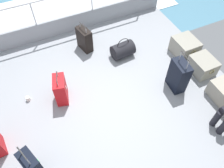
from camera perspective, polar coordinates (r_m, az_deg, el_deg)
ground_plane at (r=4.57m, az=-2.39°, el=-3.03°), size 4.40×5.20×0.06m
gunwale_port at (r=5.86m, az=-11.30°, el=14.51°), size 0.06×5.20×0.45m
railing_port at (r=5.55m, az=-12.24°, el=19.03°), size 0.04×4.20×1.02m
sea_wake at (r=7.34m, az=-14.18°, el=17.01°), size 12.00×12.00×0.01m
cargo_crate_0 at (r=5.44m, az=17.87°, el=8.89°), size 0.58×0.47×0.39m
cargo_crate_1 at (r=5.19m, az=21.85°, el=4.38°), size 0.55×0.44×0.34m
suitcase_0 at (r=4.38m, az=-12.80°, el=-1.43°), size 0.42×0.30×0.68m
suitcase_2 at (r=3.74m, az=-19.27°, el=-19.01°), size 0.39×0.30×0.88m
suitcase_3 at (r=4.59m, az=16.36°, el=2.02°), size 0.42×0.27×0.89m
suitcase_4 at (r=5.29m, az=-6.95°, el=11.13°), size 0.43×0.28×0.67m
duffel_bag at (r=5.15m, az=2.72°, el=8.58°), size 0.38×0.52×0.50m
paper_cup at (r=4.73m, az=-20.40°, el=-3.47°), size 0.08×0.08×0.10m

